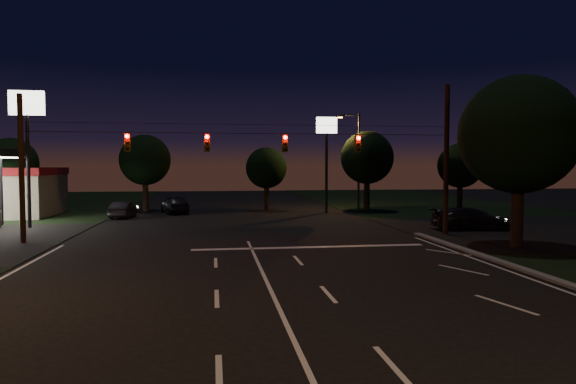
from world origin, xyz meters
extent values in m
plane|color=black|center=(0.00, 0.00, 0.00)|extent=(140.00, 140.00, 0.00)
cube|color=black|center=(20.00, 16.00, 0.00)|extent=(20.00, 16.00, 0.02)
cube|color=silver|center=(3.00, 11.50, 0.01)|extent=(12.00, 0.50, 0.01)
cylinder|color=black|center=(12.00, 15.00, 0.00)|extent=(0.30, 0.30, 9.00)
cylinder|color=black|center=(-12.00, 15.00, 0.00)|extent=(0.28, 0.28, 8.00)
cylinder|color=black|center=(0.00, 15.00, 6.00)|extent=(24.00, 0.03, 0.03)
cylinder|color=black|center=(0.00, 15.00, 6.50)|extent=(24.00, 0.02, 0.02)
cube|color=#3F3307|center=(-6.50, 15.00, 5.45)|extent=(0.32, 0.26, 1.00)
sphere|color=#FF0705|center=(-6.50, 14.84, 5.78)|extent=(0.22, 0.22, 0.22)
sphere|color=black|center=(-6.50, 14.84, 5.45)|extent=(0.20, 0.20, 0.20)
sphere|color=black|center=(-6.50, 14.84, 5.12)|extent=(0.20, 0.20, 0.20)
cube|color=#3F3307|center=(-2.20, 15.00, 5.45)|extent=(0.32, 0.26, 1.00)
sphere|color=#FF0705|center=(-2.20, 14.84, 5.78)|extent=(0.22, 0.22, 0.22)
sphere|color=black|center=(-2.20, 14.84, 5.45)|extent=(0.20, 0.20, 0.20)
sphere|color=black|center=(-2.20, 14.84, 5.12)|extent=(0.20, 0.20, 0.20)
cube|color=#3F3307|center=(2.20, 15.00, 5.45)|extent=(0.32, 0.26, 1.00)
sphere|color=#FF0705|center=(2.20, 14.84, 5.78)|extent=(0.22, 0.22, 0.22)
sphere|color=black|center=(2.20, 14.84, 5.45)|extent=(0.20, 0.20, 0.20)
sphere|color=black|center=(2.20, 14.84, 5.12)|extent=(0.20, 0.20, 0.20)
cube|color=#3F3307|center=(6.50, 15.00, 5.45)|extent=(0.32, 0.26, 1.00)
sphere|color=#FF0705|center=(6.50, 14.84, 5.78)|extent=(0.22, 0.22, 0.22)
sphere|color=black|center=(6.50, 14.84, 5.45)|extent=(0.20, 0.20, 0.20)
sphere|color=black|center=(6.50, 14.84, 5.12)|extent=(0.20, 0.20, 0.20)
cylinder|color=black|center=(-16.50, 24.00, 2.40)|extent=(0.24, 0.24, 4.80)
cylinder|color=black|center=(-14.00, 22.00, 3.75)|extent=(0.24, 0.24, 7.50)
cube|color=white|center=(-14.00, 22.00, 8.30)|extent=(2.20, 0.30, 1.60)
cylinder|color=black|center=(8.00, 30.00, 3.50)|extent=(0.24, 0.24, 7.00)
cube|color=white|center=(8.00, 30.00, 7.70)|extent=(1.80, 0.30, 1.40)
cylinder|color=black|center=(11.50, 32.00, 4.50)|extent=(0.20, 0.20, 9.00)
cylinder|color=black|center=(10.60, 32.00, 8.80)|extent=(1.80, 0.12, 0.12)
cube|color=black|center=(9.70, 32.00, 8.70)|extent=(0.60, 0.35, 0.22)
cube|color=orange|center=(9.70, 32.00, 8.58)|extent=(0.45, 0.25, 0.04)
cylinder|color=black|center=(13.50, 10.00, 2.00)|extent=(0.60, 0.60, 4.00)
sphere|color=black|center=(13.50, 10.00, 5.76)|extent=(6.00, 6.00, 6.00)
sphere|color=black|center=(14.10, 10.45, 5.58)|extent=(4.50, 4.50, 4.50)
sphere|color=black|center=(12.90, 10.30, 5.62)|extent=(4.20, 4.20, 4.20)
cylinder|color=black|center=(-18.00, 30.00, 1.50)|extent=(0.49, 0.49, 3.00)
sphere|color=black|center=(-18.00, 30.00, 4.32)|extent=(4.20, 4.20, 4.20)
sphere|color=black|center=(-17.58, 30.32, 4.19)|extent=(3.15, 3.15, 3.15)
sphere|color=black|center=(-18.42, 30.21, 4.23)|extent=(2.94, 2.94, 2.94)
cylinder|color=black|center=(-8.00, 34.00, 1.62)|extent=(0.52, 0.52, 3.25)
sphere|color=black|center=(-8.00, 34.00, 4.68)|extent=(4.60, 4.60, 4.60)
sphere|color=black|center=(-7.54, 34.34, 4.54)|extent=(3.45, 3.45, 3.45)
sphere|color=black|center=(-8.46, 34.23, 4.58)|extent=(3.22, 3.22, 3.22)
cylinder|color=black|center=(3.00, 33.00, 1.38)|extent=(0.47, 0.47, 2.75)
sphere|color=black|center=(3.00, 33.00, 3.96)|extent=(3.80, 3.80, 3.80)
sphere|color=black|center=(3.38, 33.28, 3.85)|extent=(2.85, 2.85, 2.85)
sphere|color=black|center=(2.62, 33.19, 3.87)|extent=(2.66, 2.66, 2.66)
cylinder|color=black|center=(12.00, 31.00, 1.70)|extent=(0.53, 0.53, 3.40)
sphere|color=black|center=(12.00, 31.00, 4.90)|extent=(4.80, 4.80, 4.80)
sphere|color=black|center=(12.48, 31.36, 4.75)|extent=(3.60, 3.60, 3.60)
sphere|color=black|center=(11.52, 31.24, 4.79)|extent=(3.36, 3.36, 3.36)
cylinder|color=black|center=(20.00, 29.00, 1.45)|extent=(0.48, 0.48, 2.90)
sphere|color=black|center=(20.00, 29.00, 4.18)|extent=(4.00, 4.00, 4.00)
sphere|color=black|center=(20.40, 29.30, 4.06)|extent=(3.00, 3.00, 3.00)
sphere|color=black|center=(19.60, 29.20, 4.09)|extent=(2.80, 2.80, 2.80)
imported|color=black|center=(-5.20, 31.43, 0.78)|extent=(3.01, 4.93, 1.57)
imported|color=black|center=(-9.00, 28.17, 0.65)|extent=(1.72, 4.05, 1.30)
imported|color=black|center=(14.62, 16.79, 0.73)|extent=(5.22, 2.59, 1.46)
camera|label=1|loc=(-1.89, -14.13, 4.20)|focal=32.00mm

